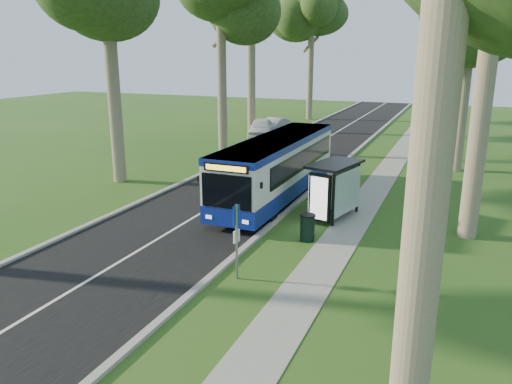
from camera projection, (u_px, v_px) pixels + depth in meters
ground at (228, 264)px, 16.97m from camera, size 120.00×120.00×0.00m
road at (249, 185)px, 27.16m from camera, size 7.00×100.00×0.02m
kerb_east at (311, 190)px, 25.85m from camera, size 0.25×100.00×0.12m
kerb_west at (193, 178)px, 28.43m from camera, size 0.25×100.00×0.12m
centre_line at (249, 184)px, 27.15m from camera, size 0.12×100.00×0.00m
footpath at (369, 197)px, 24.76m from camera, size 1.50×100.00×0.02m
bus at (277, 168)px, 24.24m from camera, size 2.43×11.33×3.00m
bus_stop_sign at (236, 233)px, 15.47m from camera, size 0.11×0.35×2.48m
bus_shelter at (336, 181)px, 21.06m from camera, size 2.12×3.09×2.42m
litter_bin at (307, 227)px, 18.98m from camera, size 0.60×0.60×1.04m
car_white at (261, 128)px, 41.80m from camera, size 3.15×5.16×1.64m
car_silver at (274, 126)px, 43.82m from camera, size 1.84×4.35×1.40m
tree_west_e at (312, 21)px, 51.19m from camera, size 5.20×5.20×13.60m
tree_east_d at (490, 12)px, 38.02m from camera, size 5.20×5.20×13.41m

